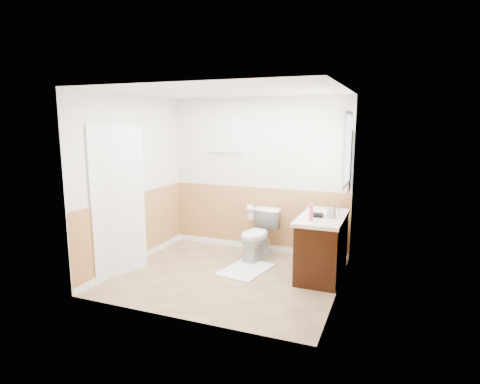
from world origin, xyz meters
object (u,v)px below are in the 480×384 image
at_px(bath_mat, 246,270).
at_px(soap_dispenser, 332,211).
at_px(toilet, 258,235).
at_px(lotion_bottle, 311,212).
at_px(vanity_cabinet, 322,248).

distance_m(bath_mat, soap_dispenser, 1.50).
bearing_deg(bath_mat, toilet, 90.00).
height_order(toilet, lotion_bottle, lotion_bottle).
height_order(toilet, vanity_cabinet, vanity_cabinet).
bearing_deg(toilet, lotion_bottle, -23.62).
height_order(lotion_bottle, soap_dispenser, lotion_bottle).
height_order(toilet, soap_dispenser, soap_dispenser).
bearing_deg(vanity_cabinet, bath_mat, -168.01).
relative_size(vanity_cabinet, lotion_bottle, 5.00).
relative_size(toilet, lotion_bottle, 3.48).
height_order(vanity_cabinet, lotion_bottle, lotion_bottle).
relative_size(bath_mat, lotion_bottle, 3.64).
height_order(bath_mat, lotion_bottle, lotion_bottle).
xyz_separation_m(vanity_cabinet, lotion_bottle, (-0.10, -0.34, 0.56)).
distance_m(toilet, lotion_bottle, 1.28).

